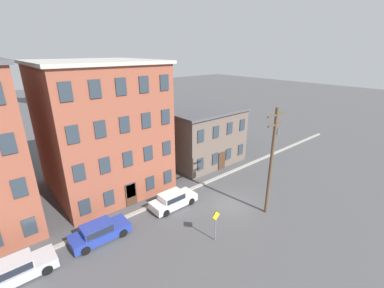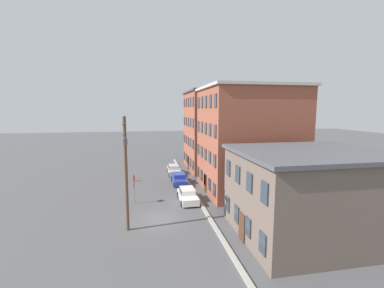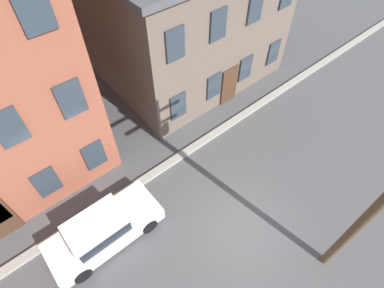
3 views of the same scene
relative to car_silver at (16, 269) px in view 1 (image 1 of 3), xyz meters
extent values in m
plane|color=#4C4C4F|center=(16.70, -3.14, -0.75)|extent=(200.00, 200.00, 0.00)
cube|color=#9E998E|center=(16.70, 1.36, -0.67)|extent=(56.00, 0.36, 0.16)
cube|color=#2D3842|center=(1.38, 2.80, 0.87)|extent=(0.90, 0.10, 1.40)
cube|color=#2D3842|center=(1.38, 2.80, 4.10)|extent=(0.90, 0.10, 1.40)
cube|color=#2D3842|center=(1.38, 2.80, 7.34)|extent=(0.90, 0.10, 1.40)
cube|color=brown|center=(9.53, 8.29, 5.56)|extent=(10.44, 10.85, 12.62)
cube|color=#B7B2A8|center=(9.53, 8.29, 12.02)|extent=(10.94, 11.35, 0.30)
cube|color=#2D3842|center=(5.36, 2.80, 0.83)|extent=(0.90, 0.10, 1.40)
cube|color=#2D3842|center=(5.36, 2.80, 3.98)|extent=(0.90, 0.10, 1.40)
cube|color=#2D3842|center=(5.36, 2.80, 7.14)|extent=(0.90, 0.10, 1.40)
cube|color=#2D3842|center=(5.36, 2.80, 10.29)|extent=(0.90, 0.10, 1.40)
cube|color=#2D3842|center=(7.45, 2.80, 0.83)|extent=(0.90, 0.10, 1.40)
cube|color=#2D3842|center=(7.45, 2.80, 3.98)|extent=(0.90, 0.10, 1.40)
cube|color=#2D3842|center=(7.45, 2.80, 7.14)|extent=(0.90, 0.10, 1.40)
cube|color=#2D3842|center=(7.45, 2.80, 10.29)|extent=(0.90, 0.10, 1.40)
cube|color=#2D3842|center=(9.53, 2.80, 0.83)|extent=(0.90, 0.10, 1.40)
cube|color=#2D3842|center=(9.53, 2.80, 3.98)|extent=(0.90, 0.10, 1.40)
cube|color=#2D3842|center=(9.53, 2.80, 7.14)|extent=(0.90, 0.10, 1.40)
cube|color=#2D3842|center=(9.53, 2.80, 10.29)|extent=(0.90, 0.10, 1.40)
cube|color=#2D3842|center=(11.62, 2.80, 0.83)|extent=(0.90, 0.10, 1.40)
cube|color=#2D3842|center=(11.62, 2.80, 3.98)|extent=(0.90, 0.10, 1.40)
cube|color=#2D3842|center=(11.62, 2.80, 7.14)|extent=(0.90, 0.10, 1.40)
cube|color=#2D3842|center=(11.62, 2.80, 10.29)|extent=(0.90, 0.10, 1.40)
cube|color=#2D3842|center=(13.71, 2.80, 0.83)|extent=(0.90, 0.10, 1.40)
cube|color=#2D3842|center=(13.71, 2.80, 3.98)|extent=(0.90, 0.10, 1.40)
cube|color=#2D3842|center=(13.71, 2.80, 7.14)|extent=(0.90, 0.10, 1.40)
cube|color=#2D3842|center=(13.71, 2.80, 10.29)|extent=(0.90, 0.10, 1.40)
cube|color=#472D1E|center=(9.53, 2.80, 0.35)|extent=(1.10, 0.10, 2.20)
cube|color=#66564C|center=(21.71, 8.52, 2.58)|extent=(9.33, 11.31, 6.66)
cube|color=#4C4C51|center=(21.71, 8.52, 6.06)|extent=(9.83, 11.81, 0.30)
cube|color=#2D3842|center=(18.21, 2.80, 0.92)|extent=(0.90, 0.10, 1.40)
cube|color=#2D3842|center=(18.21, 2.80, 4.25)|extent=(0.90, 0.10, 1.40)
cube|color=#2D3842|center=(20.54, 2.80, 0.92)|extent=(0.90, 0.10, 1.40)
cube|color=#2D3842|center=(20.54, 2.80, 4.25)|extent=(0.90, 0.10, 1.40)
cube|color=#2D3842|center=(22.88, 2.80, 0.92)|extent=(0.90, 0.10, 1.40)
cube|color=#2D3842|center=(22.88, 2.80, 4.25)|extent=(0.90, 0.10, 1.40)
cube|color=#2D3842|center=(25.21, 2.80, 0.92)|extent=(0.90, 0.10, 1.40)
cube|color=#2D3842|center=(25.21, 2.80, 4.25)|extent=(0.90, 0.10, 1.40)
cube|color=#472D1E|center=(21.71, 2.80, 0.35)|extent=(1.10, 0.10, 2.20)
cube|color=#B7B7BC|center=(0.07, 0.00, -0.22)|extent=(4.40, 1.80, 0.70)
cube|color=#B7B7BC|center=(-0.13, 0.00, 0.41)|extent=(2.20, 1.51, 0.55)
cube|color=#1E232D|center=(-0.13, 0.00, 0.41)|extent=(2.02, 1.58, 0.48)
cylinder|color=black|center=(1.52, 0.85, -0.42)|extent=(0.66, 0.22, 0.66)
cylinder|color=black|center=(1.52, -0.85, -0.42)|extent=(0.66, 0.22, 0.66)
cube|color=#233899|center=(5.48, 0.14, -0.22)|extent=(4.40, 1.80, 0.70)
cube|color=#233899|center=(5.28, 0.14, 0.41)|extent=(2.20, 1.51, 0.55)
cube|color=#1E232D|center=(5.28, 0.14, 0.41)|extent=(2.02, 1.58, 0.48)
cylinder|color=black|center=(6.93, 0.99, -0.42)|extent=(0.66, 0.22, 0.66)
cylinder|color=black|center=(6.93, -0.71, -0.42)|extent=(0.66, 0.22, 0.66)
cylinder|color=black|center=(4.03, 0.99, -0.42)|extent=(0.66, 0.22, 0.66)
cylinder|color=black|center=(4.03, -0.71, -0.42)|extent=(0.66, 0.22, 0.66)
cube|color=silver|center=(12.44, 0.12, -0.22)|extent=(4.40, 1.80, 0.70)
cube|color=silver|center=(12.24, 0.12, 0.41)|extent=(2.20, 1.51, 0.55)
cube|color=#1E232D|center=(12.24, 0.12, 0.41)|extent=(2.02, 1.58, 0.48)
cylinder|color=black|center=(13.89, 0.97, -0.42)|extent=(0.66, 0.22, 0.66)
cylinder|color=black|center=(13.89, -0.73, -0.42)|extent=(0.66, 0.22, 0.66)
cylinder|color=black|center=(10.99, 0.97, -0.42)|extent=(0.66, 0.22, 0.66)
cylinder|color=black|center=(10.99, -0.73, -0.42)|extent=(0.66, 0.22, 0.66)
cylinder|color=slate|center=(12.13, -5.66, 0.51)|extent=(0.08, 0.08, 2.53)
cube|color=yellow|center=(12.13, -5.69, 1.50)|extent=(0.79, 0.03, 0.79)
cube|color=black|center=(12.13, -5.68, 1.50)|extent=(0.85, 0.02, 0.85)
cylinder|color=brown|center=(18.25, -6.00, 4.05)|extent=(0.28, 0.28, 9.59)
cube|color=brown|center=(18.25, -6.00, 8.24)|extent=(2.40, 0.12, 0.12)
cube|color=brown|center=(18.25, -6.00, 7.44)|extent=(2.00, 0.12, 0.12)
cylinder|color=#515156|center=(18.60, -6.00, 6.84)|extent=(0.44, 0.44, 0.55)
camera|label=1|loc=(0.44, -16.74, 13.03)|focal=24.00mm
camera|label=2|loc=(39.46, -4.42, 9.36)|focal=24.00mm
camera|label=3|loc=(11.95, -5.70, 10.87)|focal=28.00mm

